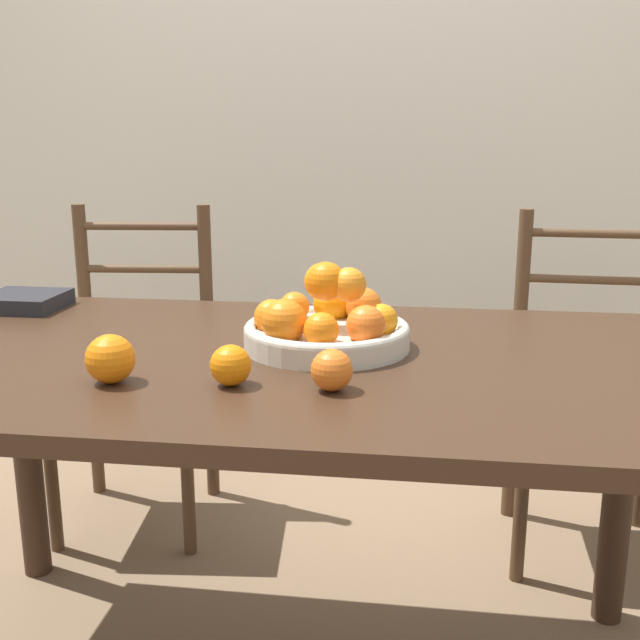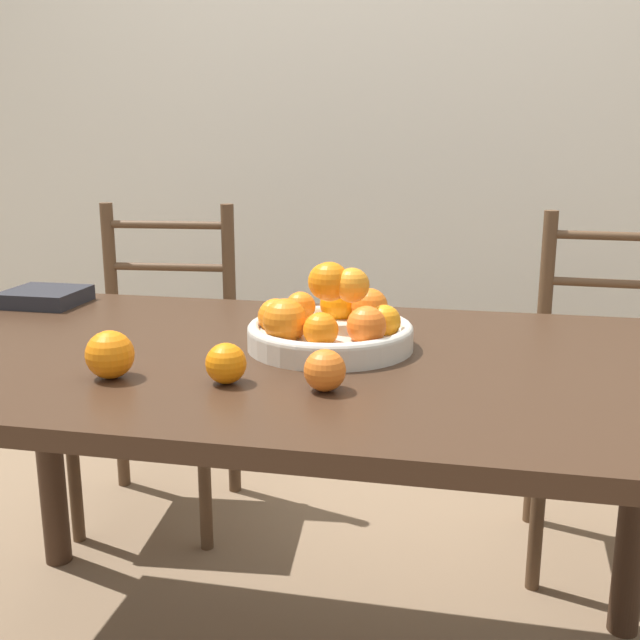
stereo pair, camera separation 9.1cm
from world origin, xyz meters
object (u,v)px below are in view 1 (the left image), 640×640
Objects in this scene: fruit_bowl at (327,324)px; chair_right at (592,387)px; orange_loose_0 at (332,370)px; orange_loose_2 at (110,359)px; chair_left at (136,368)px; book_stack at (24,301)px; orange_loose_1 at (231,365)px.

chair_right reaches higher than fruit_bowl.
fruit_bowl is 4.68× the size of orange_loose_0.
orange_loose_2 is 0.09× the size of chair_left.
orange_loose_0 reaches higher than book_stack.
orange_loose_0 is at bearing -31.51° from book_stack.
chair_left is 1.00× the size of chair_right.
chair_left is 5.32× the size of book_stack.
book_stack is at bearing 148.49° from orange_loose_0.
chair_right is (0.61, 0.90, -0.30)m from orange_loose_0.
fruit_bowl is 0.97m from chair_left.
book_stack is (-0.43, 0.50, -0.02)m from orange_loose_2.
chair_left and chair_right have the same top height.
orange_loose_1 is (-0.17, 0.00, -0.00)m from orange_loose_0.
orange_loose_1 is 0.79m from book_stack.
fruit_bowl reaches higher than orange_loose_1.
orange_loose_2 is (-0.37, -0.01, 0.01)m from orange_loose_0.
orange_loose_1 is at bearing -37.62° from book_stack.
orange_loose_0 is 1.00× the size of orange_loose_1.
orange_loose_0 is (0.04, -0.25, -0.01)m from fruit_bowl.
book_stack is at bearing -161.40° from chair_right.
chair_right reaches higher than orange_loose_1.
fruit_bowl is 0.34× the size of chair_right.
orange_loose_1 is 0.07× the size of chair_left.
orange_loose_0 is 0.17m from orange_loose_1.
fruit_bowl is at bearing -17.50° from book_stack.
chair_right is (0.98, 0.91, -0.31)m from orange_loose_2.
chair_left reaches higher than orange_loose_2.
orange_loose_0 is at bearing -57.74° from chair_left.
book_stack is at bearing 130.70° from orange_loose_2.
orange_loose_2 is 0.65m from book_stack.
chair_right is 1.49m from book_stack.
orange_loose_1 is at bearing -128.75° from chair_right.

